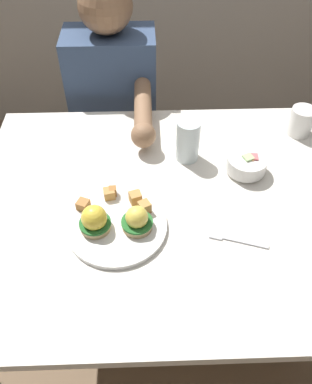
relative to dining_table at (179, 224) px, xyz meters
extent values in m
plane|color=#7F664C|center=(0.00, 0.00, -0.63)|extent=(6.00, 6.00, 0.00)
cube|color=white|center=(0.00, 0.00, 0.09)|extent=(1.20, 0.90, 0.03)
cube|color=#4C6BB7|center=(0.00, -0.40, 0.10)|extent=(1.20, 0.06, 0.00)
cube|color=#4C6BB7|center=(0.00, 0.40, 0.10)|extent=(1.20, 0.06, 0.00)
cube|color=brown|center=(-0.55, 0.40, -0.28)|extent=(0.06, 0.06, 0.71)
cube|color=brown|center=(0.55, 0.40, -0.28)|extent=(0.06, 0.06, 0.71)
cylinder|color=white|center=(-0.18, -0.09, 0.11)|extent=(0.27, 0.27, 0.01)
cylinder|color=tan|center=(-0.24, -0.10, 0.13)|extent=(0.08, 0.08, 0.02)
cylinder|color=#286B2D|center=(-0.24, -0.10, 0.14)|extent=(0.08, 0.08, 0.01)
sphere|color=yellow|center=(-0.24, -0.10, 0.16)|extent=(0.07, 0.07, 0.07)
cylinder|color=tan|center=(-0.13, -0.10, 0.13)|extent=(0.08, 0.08, 0.02)
cylinder|color=#286B2D|center=(-0.13, -0.10, 0.14)|extent=(0.08, 0.08, 0.01)
sphere|color=#F7DB56|center=(-0.13, -0.10, 0.16)|extent=(0.06, 0.06, 0.06)
cube|color=#B77A42|center=(-0.27, -0.03, 0.13)|extent=(0.04, 0.04, 0.03)
cube|color=tan|center=(-0.13, -0.01, 0.14)|extent=(0.04, 0.04, 0.03)
cube|color=tan|center=(-0.11, -0.05, 0.14)|extent=(0.04, 0.04, 0.03)
cube|color=tan|center=(-0.13, -0.01, 0.14)|extent=(0.03, 0.03, 0.03)
cube|color=tan|center=(-0.20, 0.01, 0.13)|extent=(0.04, 0.04, 0.03)
cube|color=#AD7038|center=(-0.19, 0.02, 0.13)|extent=(0.02, 0.02, 0.03)
cylinder|color=white|center=(0.21, 0.12, 0.11)|extent=(0.10, 0.10, 0.01)
cylinder|color=white|center=(0.21, 0.12, 0.14)|extent=(0.12, 0.12, 0.04)
cube|color=#B7E093|center=(0.23, 0.10, 0.15)|extent=(0.03, 0.03, 0.03)
cube|color=#EA6B70|center=(0.20, 0.12, 0.14)|extent=(0.03, 0.03, 0.02)
cube|color=#F4A85B|center=(0.19, 0.12, 0.14)|extent=(0.03, 0.03, 0.03)
cube|color=#EA6B70|center=(0.21, 0.14, 0.15)|extent=(0.03, 0.03, 0.02)
cube|color=#B7E093|center=(0.21, 0.12, 0.15)|extent=(0.04, 0.04, 0.03)
cube|color=#F4A85B|center=(0.22, 0.12, 0.15)|extent=(0.04, 0.04, 0.03)
cube|color=#F4A85B|center=(0.18, 0.13, 0.15)|extent=(0.02, 0.02, 0.02)
cube|color=#EA6B70|center=(0.22, 0.12, 0.15)|extent=(0.03, 0.03, 0.03)
cube|color=#EA6B70|center=(0.20, 0.13, 0.15)|extent=(0.03, 0.03, 0.02)
cylinder|color=white|center=(0.42, 0.30, 0.15)|extent=(0.08, 0.08, 0.09)
cylinder|color=black|center=(0.42, 0.30, 0.20)|extent=(0.07, 0.07, 0.01)
cube|color=silver|center=(0.16, -0.15, 0.11)|extent=(0.12, 0.05, 0.00)
cube|color=silver|center=(0.08, -0.13, 0.11)|extent=(0.04, 0.03, 0.00)
cylinder|color=silver|center=(0.03, 0.19, 0.17)|extent=(0.07, 0.07, 0.14)
cylinder|color=silver|center=(0.03, 0.19, 0.16)|extent=(0.07, 0.07, 0.11)
cylinder|color=#33333D|center=(-0.31, 0.53, -0.41)|extent=(0.11, 0.11, 0.45)
cylinder|color=#33333D|center=(-0.13, 0.53, -0.41)|extent=(0.11, 0.11, 0.45)
cube|color=#384C70|center=(-0.22, 0.63, 0.07)|extent=(0.34, 0.20, 0.50)
sphere|color=#936B4C|center=(-0.22, 0.63, 0.41)|extent=(0.19, 0.19, 0.19)
cylinder|color=#936B4C|center=(-0.10, 0.38, 0.17)|extent=(0.06, 0.30, 0.06)
sphere|color=#936B4C|center=(-0.10, 0.23, 0.17)|extent=(0.08, 0.08, 0.08)
camera|label=1|loc=(-0.10, -0.77, 0.95)|focal=37.10mm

